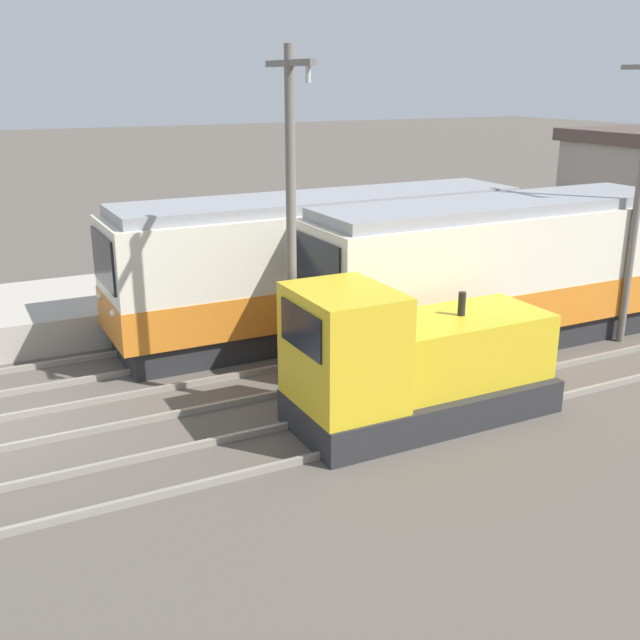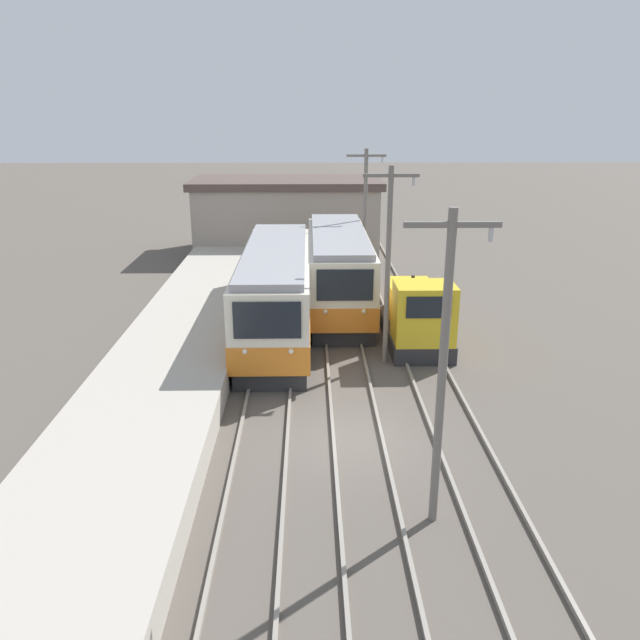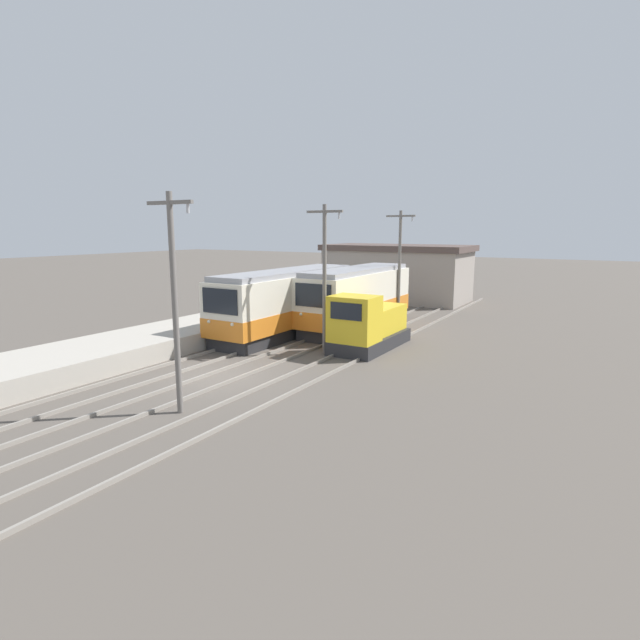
% 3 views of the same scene
% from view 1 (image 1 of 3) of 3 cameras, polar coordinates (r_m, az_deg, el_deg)
% --- Properties ---
extents(track_right, '(1.54, 60.00, 0.14)m').
position_cam_1_polar(track_right, '(13.67, -22.99, -13.12)').
color(track_right, gray).
rests_on(track_right, ground).
extents(commuter_train_left, '(2.84, 11.85, 3.85)m').
position_cam_1_polar(commuter_train_left, '(20.53, 0.28, 3.77)').
color(commuter_train_left, '#28282B').
rests_on(commuter_train_left, ground).
extents(commuter_train_center, '(2.84, 10.64, 3.85)m').
position_cam_1_polar(commuter_train_center, '(20.25, 13.21, 3.10)').
color(commuter_train_center, '#28282B').
rests_on(commuter_train_center, ground).
extents(shunting_locomotive, '(2.40, 5.62, 3.00)m').
position_cam_1_polar(shunting_locomotive, '(15.47, 6.94, -3.41)').
color(shunting_locomotive, '#28282B').
rests_on(shunting_locomotive, ground).
extents(catenary_mast_mid, '(2.00, 0.20, 7.42)m').
position_cam_1_polar(catenary_mast_mid, '(15.00, -2.20, 7.30)').
color(catenary_mast_mid, slate).
rests_on(catenary_mast_mid, ground).
extents(catenary_mast_far, '(2.00, 0.20, 7.42)m').
position_cam_1_polar(catenary_mast_far, '(21.02, 23.14, 8.95)').
color(catenary_mast_far, slate).
rests_on(catenary_mast_far, ground).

